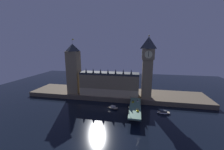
% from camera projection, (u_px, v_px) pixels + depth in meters
% --- Properties ---
extents(ground_plane, '(400.00, 400.00, 0.00)m').
position_uv_depth(ground_plane, '(109.00, 109.00, 141.40)').
color(ground_plane, black).
extents(embankment, '(220.00, 42.00, 5.36)m').
position_uv_depth(embankment, '(115.00, 94.00, 178.37)').
color(embankment, brown).
rests_on(embankment, ground_plane).
extents(parliament_hall, '(70.32, 16.36, 33.37)m').
position_uv_depth(parliament_hall, '(109.00, 84.00, 165.98)').
color(parliament_hall, '#8E7A56').
rests_on(parliament_hall, embankment).
extents(clock_tower, '(13.26, 13.37, 70.00)m').
position_uv_depth(clock_tower, '(147.00, 66.00, 151.75)').
color(clock_tower, '#8E7A56').
rests_on(clock_tower, embankment).
extents(victoria_tower, '(14.22, 14.22, 67.29)m').
position_uv_depth(victoria_tower, '(74.00, 69.00, 170.84)').
color(victoria_tower, '#8E7A56').
rests_on(victoria_tower, embankment).
extents(bridge, '(10.62, 46.00, 7.37)m').
position_uv_depth(bridge, '(135.00, 109.00, 130.74)').
color(bridge, '#4C7560').
rests_on(bridge, ground_plane).
extents(car_northbound_lead, '(1.94, 4.39, 1.41)m').
position_uv_depth(car_northbound_lead, '(133.00, 102.00, 140.62)').
color(car_northbound_lead, yellow).
rests_on(car_northbound_lead, bridge).
extents(car_southbound_lead, '(1.97, 4.45, 1.51)m').
position_uv_depth(car_southbound_lead, '(138.00, 110.00, 121.52)').
color(car_southbound_lead, yellow).
rests_on(car_southbound_lead, bridge).
extents(car_southbound_trail, '(1.85, 3.95, 1.43)m').
position_uv_depth(car_southbound_trail, '(138.00, 101.00, 142.52)').
color(car_southbound_trail, white).
rests_on(car_southbound_trail, bridge).
extents(pedestrian_near_rail, '(0.38, 0.38, 1.63)m').
position_uv_depth(pedestrian_near_rail, '(129.00, 112.00, 117.50)').
color(pedestrian_near_rail, black).
rests_on(pedestrian_near_rail, bridge).
extents(pedestrian_mid_walk, '(0.38, 0.38, 1.66)m').
position_uv_depth(pedestrian_mid_walk, '(140.00, 105.00, 132.10)').
color(pedestrian_mid_walk, black).
rests_on(pedestrian_mid_walk, bridge).
extents(street_lamp_near, '(1.34, 0.60, 6.18)m').
position_uv_depth(street_lamp_near, '(129.00, 109.00, 116.26)').
color(street_lamp_near, '#2D3333').
rests_on(street_lamp_near, bridge).
extents(street_lamp_far, '(1.34, 0.60, 6.25)m').
position_uv_depth(street_lamp_far, '(131.00, 97.00, 144.57)').
color(street_lamp_far, '#2D3333').
rests_on(street_lamp_far, bridge).
extents(boat_upstream, '(11.66, 7.81, 3.28)m').
position_uv_depth(boat_upstream, '(113.00, 108.00, 141.87)').
color(boat_upstream, '#28282D').
rests_on(boat_upstream, ground_plane).
extents(boat_downstream, '(12.59, 4.82, 3.15)m').
position_uv_depth(boat_downstream, '(164.00, 112.00, 131.92)').
color(boat_downstream, white).
rests_on(boat_downstream, ground_plane).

